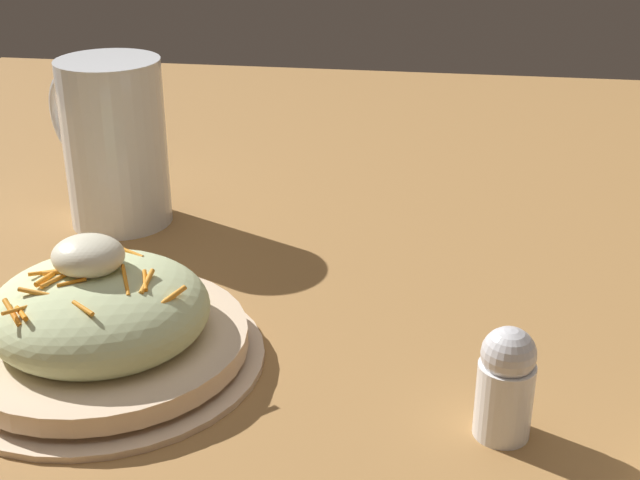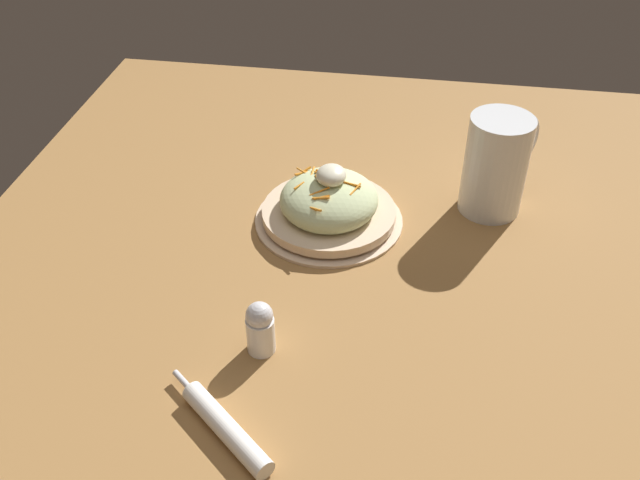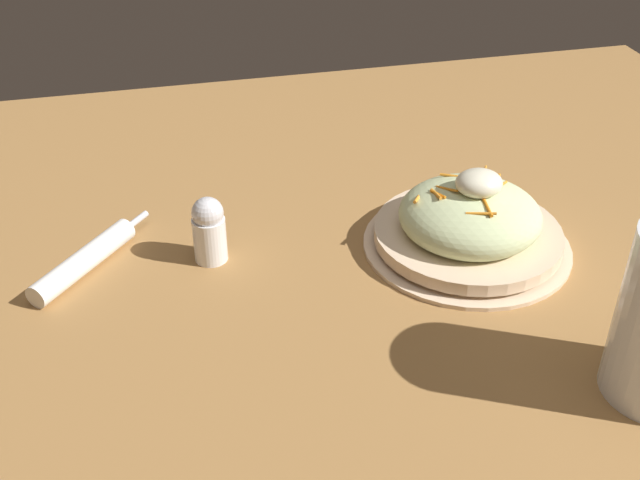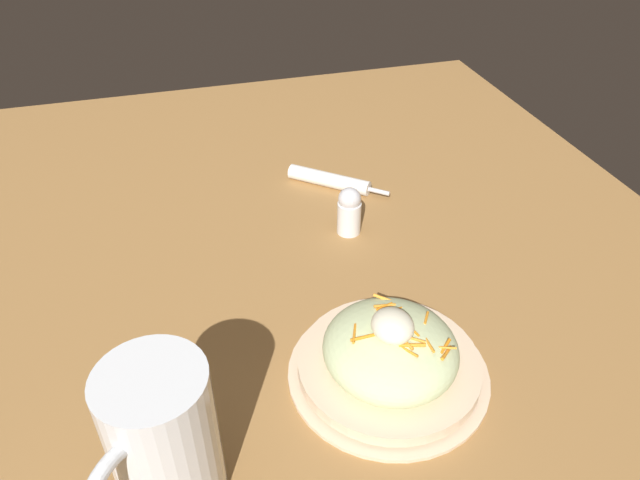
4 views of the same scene
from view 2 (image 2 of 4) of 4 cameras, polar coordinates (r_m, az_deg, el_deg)
ground_plane at (r=0.95m, az=9.54°, el=-6.17°), size 1.43×1.43×0.00m
salad_plate at (r=1.08m, az=0.73°, el=2.80°), size 0.23×0.23×0.10m
beer_mug at (r=1.13m, az=13.99°, el=5.53°), size 0.14×0.12×0.16m
napkin_roll at (r=0.82m, az=-7.63°, el=-14.78°), size 0.13×0.15×0.02m
salt_shaker at (r=0.88m, az=-4.85°, el=-7.05°), size 0.04×0.04×0.08m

